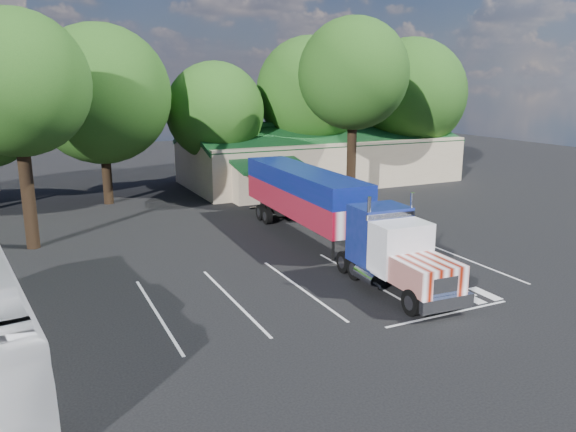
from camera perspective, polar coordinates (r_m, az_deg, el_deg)
name	(u,v)px	position (r m, az deg, el deg)	size (l,w,h in m)	color
ground	(251,252)	(30.26, -3.81, -3.71)	(120.00, 120.00, 0.00)	black
event_hall	(318,158)	(51.35, 3.05, 5.94)	(24.20, 14.12, 5.55)	#C0AD8F
tree_row_c	(101,95)	(43.47, -18.48, 11.63)	(10.00, 10.00, 13.05)	black
tree_row_d	(215,111)	(46.80, -7.41, 10.49)	(8.00, 8.00, 10.60)	black
tree_row_e	(310,92)	(50.73, 2.28, 12.51)	(9.60, 9.60, 12.90)	black
tree_row_f	(410,94)	(55.14, 12.33, 11.99)	(10.40, 10.40, 13.00)	black
tree_near_left	(16,84)	(32.89, -25.92, 11.96)	(7.60, 7.60, 12.65)	black
tree_near_right	(354,74)	(41.74, 6.68, 14.12)	(8.00, 8.00, 13.50)	black
semi_truck	(323,205)	(30.81, 3.53, 1.12)	(3.57, 19.87, 4.14)	black
woman	(386,256)	(27.00, 9.92, -3.99)	(0.67, 0.44, 1.82)	black
bicycle	(331,229)	(33.32, 4.35, -1.37)	(0.55, 1.57, 0.82)	black
silver_sedan	(326,191)	(43.84, 3.84, 2.55)	(1.36, 3.89, 1.28)	#9C9EA3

